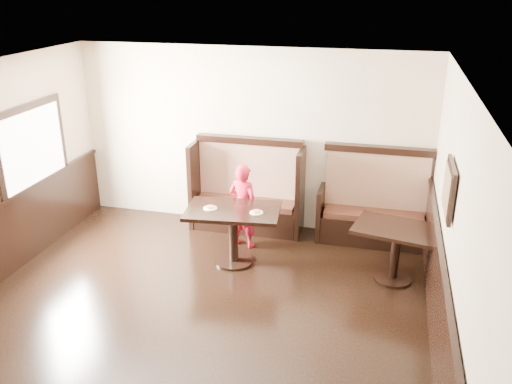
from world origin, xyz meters
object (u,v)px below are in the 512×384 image
(booth_main, at_px, (248,196))
(table_neighbor, at_px, (396,241))
(booth_neighbor, at_px, (374,211))
(table_main, at_px, (233,222))
(child, at_px, (243,206))

(booth_main, bearing_deg, table_neighbor, -25.71)
(booth_neighbor, height_order, table_main, booth_neighbor)
(table_main, bearing_deg, child, 83.51)
(booth_main, relative_size, child, 1.38)
(child, bearing_deg, table_main, 104.81)
(booth_neighbor, bearing_deg, booth_main, 179.95)
(table_main, bearing_deg, booth_neighbor, 25.64)
(table_main, bearing_deg, booth_main, 88.64)
(booth_main, distance_m, child, 0.65)
(booth_main, height_order, table_main, booth_main)
(booth_neighbor, height_order, table_neighbor, booth_neighbor)
(table_main, height_order, table_neighbor, table_main)
(booth_neighbor, distance_m, table_neighbor, 1.15)
(booth_neighbor, xyz_separation_m, table_main, (-1.85, -1.16, 0.14))
(booth_main, bearing_deg, child, -80.67)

